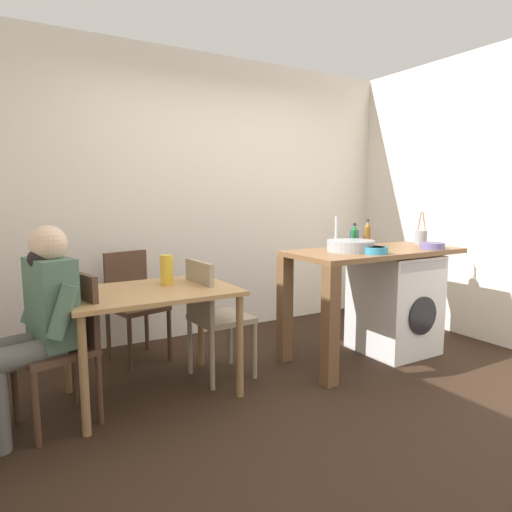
{
  "coord_description": "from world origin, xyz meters",
  "views": [
    {
      "loc": [
        -1.83,
        -2.34,
        1.37
      ],
      "look_at": [
        -0.19,
        0.45,
        0.93
      ],
      "focal_mm": 31.41,
      "sensor_mm": 36.0,
      "label": 1
    }
  ],
  "objects_px": {
    "vase": "(167,270)",
    "colander": "(433,245)",
    "bottle_squat_brown": "(354,236)",
    "utensil_crock": "(421,237)",
    "washing_machine": "(394,303)",
    "seated_person": "(37,318)",
    "chair_opposite": "(213,312)",
    "bottle_tall_green": "(354,237)",
    "bottle_clear_small": "(367,234)",
    "mixing_bowl": "(375,250)",
    "chair_person_seat": "(67,339)",
    "dining_table": "(151,304)",
    "chair_spare_by_wall": "(133,299)"
  },
  "relations": [
    {
      "from": "mixing_bowl",
      "to": "utensil_crock",
      "type": "distance_m",
      "value": 0.86
    },
    {
      "from": "vase",
      "to": "colander",
      "type": "bearing_deg",
      "value": -13.79
    },
    {
      "from": "seated_person",
      "to": "utensil_crock",
      "type": "height_order",
      "value": "utensil_crock"
    },
    {
      "from": "dining_table",
      "to": "vase",
      "type": "relative_size",
      "value": 5.15
    },
    {
      "from": "bottle_tall_green",
      "to": "vase",
      "type": "distance_m",
      "value": 1.63
    },
    {
      "from": "chair_opposite",
      "to": "seated_person",
      "type": "distance_m",
      "value": 1.2
    },
    {
      "from": "bottle_tall_green",
      "to": "utensil_crock",
      "type": "distance_m",
      "value": 0.72
    },
    {
      "from": "dining_table",
      "to": "mixing_bowl",
      "type": "relative_size",
      "value": 5.62
    },
    {
      "from": "bottle_squat_brown",
      "to": "vase",
      "type": "height_order",
      "value": "bottle_squat_brown"
    },
    {
      "from": "bottle_clear_small",
      "to": "utensil_crock",
      "type": "bearing_deg",
      "value": -18.49
    },
    {
      "from": "dining_table",
      "to": "washing_machine",
      "type": "height_order",
      "value": "washing_machine"
    },
    {
      "from": "dining_table",
      "to": "bottle_tall_green",
      "type": "xyz_separation_m",
      "value": [
        1.77,
        -0.05,
        0.37
      ]
    },
    {
      "from": "chair_opposite",
      "to": "bottle_tall_green",
      "type": "bearing_deg",
      "value": 82.38
    },
    {
      "from": "mixing_bowl",
      "to": "colander",
      "type": "xyz_separation_m",
      "value": [
        0.64,
        -0.02,
        0.0
      ]
    },
    {
      "from": "chair_person_seat",
      "to": "chair_opposite",
      "type": "height_order",
      "value": "same"
    },
    {
      "from": "seated_person",
      "to": "bottle_tall_green",
      "type": "bearing_deg",
      "value": -102.45
    },
    {
      "from": "dining_table",
      "to": "chair_opposite",
      "type": "height_order",
      "value": "chair_opposite"
    },
    {
      "from": "chair_person_seat",
      "to": "mixing_bowl",
      "type": "height_order",
      "value": "mixing_bowl"
    },
    {
      "from": "bottle_squat_brown",
      "to": "utensil_crock",
      "type": "height_order",
      "value": "utensil_crock"
    },
    {
      "from": "chair_spare_by_wall",
      "to": "utensil_crock",
      "type": "height_order",
      "value": "utensil_crock"
    },
    {
      "from": "colander",
      "to": "bottle_squat_brown",
      "type": "bearing_deg",
      "value": 130.3
    },
    {
      "from": "chair_opposite",
      "to": "washing_machine",
      "type": "distance_m",
      "value": 1.65
    },
    {
      "from": "dining_table",
      "to": "bottle_squat_brown",
      "type": "relative_size",
      "value": 5.59
    },
    {
      "from": "mixing_bowl",
      "to": "vase",
      "type": "xyz_separation_m",
      "value": [
        -1.5,
        0.51,
        -0.1
      ]
    },
    {
      "from": "chair_person_seat",
      "to": "washing_machine",
      "type": "distance_m",
      "value": 2.66
    },
    {
      "from": "colander",
      "to": "washing_machine",
      "type": "bearing_deg",
      "value": 130.74
    },
    {
      "from": "dining_table",
      "to": "seated_person",
      "type": "bearing_deg",
      "value": -170.23
    },
    {
      "from": "seated_person",
      "to": "bottle_squat_brown",
      "type": "xyz_separation_m",
      "value": [
        2.58,
        0.19,
        0.34
      ]
    },
    {
      "from": "bottle_clear_small",
      "to": "mixing_bowl",
      "type": "distance_m",
      "value": 0.53
    },
    {
      "from": "seated_person",
      "to": "chair_opposite",
      "type": "bearing_deg",
      "value": -96.15
    },
    {
      "from": "bottle_tall_green",
      "to": "bottle_clear_small",
      "type": "height_order",
      "value": "bottle_clear_small"
    },
    {
      "from": "washing_machine",
      "to": "utensil_crock",
      "type": "bearing_deg",
      "value": 8.1
    },
    {
      "from": "bottle_squat_brown",
      "to": "utensil_crock",
      "type": "xyz_separation_m",
      "value": [
        0.6,
        -0.23,
        -0.02
      ]
    },
    {
      "from": "utensil_crock",
      "to": "vase",
      "type": "bearing_deg",
      "value": 173.71
    },
    {
      "from": "bottle_clear_small",
      "to": "utensil_crock",
      "type": "relative_size",
      "value": 0.79
    },
    {
      "from": "seated_person",
      "to": "chair_person_seat",
      "type": "bearing_deg",
      "value": -90.0
    },
    {
      "from": "bottle_clear_small",
      "to": "mixing_bowl",
      "type": "height_order",
      "value": "bottle_clear_small"
    },
    {
      "from": "utensil_crock",
      "to": "colander",
      "type": "bearing_deg",
      "value": -123.7
    },
    {
      "from": "washing_machine",
      "to": "chair_person_seat",
      "type": "bearing_deg",
      "value": 177.26
    },
    {
      "from": "dining_table",
      "to": "chair_person_seat",
      "type": "xyz_separation_m",
      "value": [
        -0.55,
        -0.08,
        -0.14
      ]
    },
    {
      "from": "bottle_squat_brown",
      "to": "chair_spare_by_wall",
      "type": "bearing_deg",
      "value": 158.6
    },
    {
      "from": "chair_spare_by_wall",
      "to": "bottle_clear_small",
      "type": "relative_size",
      "value": 3.78
    },
    {
      "from": "colander",
      "to": "mixing_bowl",
      "type": "bearing_deg",
      "value": 178.22
    },
    {
      "from": "bottle_squat_brown",
      "to": "mixing_bowl",
      "type": "relative_size",
      "value": 1.01
    },
    {
      "from": "chair_opposite",
      "to": "washing_machine",
      "type": "xyz_separation_m",
      "value": [
        1.63,
        -0.25,
        -0.08
      ]
    },
    {
      "from": "utensil_crock",
      "to": "colander",
      "type": "relative_size",
      "value": 1.5
    },
    {
      "from": "washing_machine",
      "to": "utensil_crock",
      "type": "distance_m",
      "value": 0.67
    },
    {
      "from": "chair_person_seat",
      "to": "mixing_bowl",
      "type": "distance_m",
      "value": 2.27
    },
    {
      "from": "dining_table",
      "to": "chair_spare_by_wall",
      "type": "height_order",
      "value": "chair_spare_by_wall"
    },
    {
      "from": "chair_opposite",
      "to": "seated_person",
      "type": "relative_size",
      "value": 0.75
    }
  ]
}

